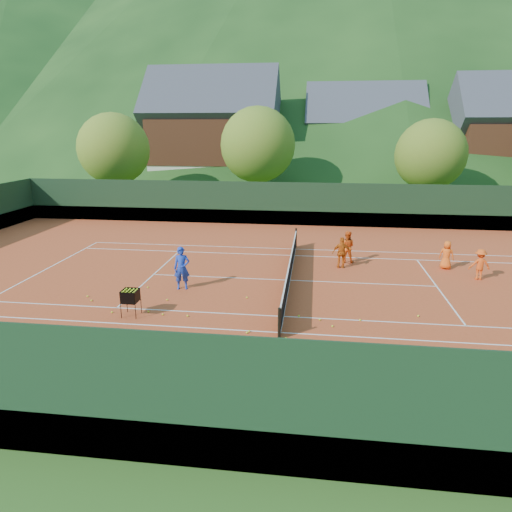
# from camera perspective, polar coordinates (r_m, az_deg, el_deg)

# --- Properties ---
(ground) EXTENTS (400.00, 400.00, 0.00)m
(ground) POSITION_cam_1_polar(r_m,az_deg,el_deg) (20.72, 4.23, -3.09)
(ground) COLOR #274E18
(ground) RESTS_ON ground
(clay_court) EXTENTS (40.00, 24.00, 0.02)m
(clay_court) POSITION_cam_1_polar(r_m,az_deg,el_deg) (20.72, 4.23, -3.07)
(clay_court) COLOR #B13F1C
(clay_court) RESTS_ON ground
(coach) EXTENTS (0.75, 0.58, 1.84)m
(coach) POSITION_cam_1_polar(r_m,az_deg,el_deg) (19.58, -9.26, -1.51)
(coach) COLOR #1B38B0
(coach) RESTS_ON clay_court
(student_a) EXTENTS (0.86, 0.71, 1.62)m
(student_a) POSITION_cam_1_polar(r_m,az_deg,el_deg) (23.63, 11.29, 1.14)
(student_a) COLOR #F05915
(student_a) RESTS_ON clay_court
(student_b) EXTENTS (0.93, 0.44, 1.54)m
(student_b) POSITION_cam_1_polar(r_m,az_deg,el_deg) (22.63, 10.66, 0.42)
(student_b) COLOR #CE5A12
(student_b) RESTS_ON clay_court
(student_c) EXTENTS (0.79, 0.65, 1.40)m
(student_c) POSITION_cam_1_polar(r_m,az_deg,el_deg) (23.97, 22.72, 0.12)
(student_c) COLOR #FA5E16
(student_c) RESTS_ON clay_court
(student_d) EXTENTS (0.93, 0.55, 1.41)m
(student_d) POSITION_cam_1_polar(r_m,az_deg,el_deg) (22.93, 26.18, -0.95)
(student_d) COLOR #F45315
(student_d) RESTS_ON clay_court
(tennis_ball_0) EXTENTS (0.07, 0.07, 0.07)m
(tennis_ball_0) POSITION_cam_1_polar(r_m,az_deg,el_deg) (14.91, 7.30, -10.85)
(tennis_ball_0) COLOR #D3F228
(tennis_ball_0) RESTS_ON clay_court
(tennis_ball_1) EXTENTS (0.07, 0.07, 0.07)m
(tennis_ball_1) POSITION_cam_1_polar(r_m,az_deg,el_deg) (15.02, -22.21, -11.80)
(tennis_ball_1) COLOR #D3F228
(tennis_ball_1) RESTS_ON clay_court
(tennis_ball_2) EXTENTS (0.07, 0.07, 0.07)m
(tennis_ball_2) POSITION_cam_1_polar(r_m,az_deg,el_deg) (14.31, 21.71, -13.17)
(tennis_ball_2) COLOR #D3F228
(tennis_ball_2) RESTS_ON clay_court
(tennis_ball_3) EXTENTS (0.07, 0.07, 0.07)m
(tennis_ball_3) POSITION_cam_1_polar(r_m,az_deg,el_deg) (17.65, -13.31, -6.78)
(tennis_ball_3) COLOR #D3F228
(tennis_ball_3) RESTS_ON clay_court
(tennis_ball_4) EXTENTS (0.07, 0.07, 0.07)m
(tennis_ball_4) POSITION_cam_1_polar(r_m,az_deg,el_deg) (18.53, -1.15, -5.22)
(tennis_ball_4) COLOR #D3F228
(tennis_ball_4) RESTS_ON clay_court
(tennis_ball_5) EXTENTS (0.07, 0.07, 0.07)m
(tennis_ball_5) POSITION_cam_1_polar(r_m,az_deg,el_deg) (17.01, -8.55, -7.41)
(tennis_ball_5) COLOR #D3F228
(tennis_ball_5) RESTS_ON clay_court
(tennis_ball_6) EXTENTS (0.07, 0.07, 0.07)m
(tennis_ball_6) POSITION_cam_1_polar(r_m,az_deg,el_deg) (19.38, -19.87, -5.25)
(tennis_ball_6) COLOR #D3F228
(tennis_ball_6) RESTS_ON clay_court
(tennis_ball_7) EXTENTS (0.07, 0.07, 0.07)m
(tennis_ball_7) POSITION_cam_1_polar(r_m,az_deg,el_deg) (16.90, 12.90, -7.80)
(tennis_ball_7) COLOR #D3F228
(tennis_ball_7) RESTS_ON clay_court
(tennis_ball_8) EXTENTS (0.07, 0.07, 0.07)m
(tennis_ball_8) POSITION_cam_1_polar(r_m,az_deg,el_deg) (17.29, -11.57, -7.16)
(tennis_ball_8) COLOR #D3F228
(tennis_ball_8) RESTS_ON clay_court
(tennis_ball_9) EXTENTS (0.07, 0.07, 0.07)m
(tennis_ball_9) POSITION_cam_1_polar(r_m,az_deg,el_deg) (16.67, 7.99, -7.88)
(tennis_ball_9) COLOR #D3F228
(tennis_ball_9) RESTS_ON clay_court
(tennis_ball_10) EXTENTS (0.07, 0.07, 0.07)m
(tennis_ball_10) POSITION_cam_1_polar(r_m,az_deg,el_deg) (16.22, 9.53, -8.66)
(tennis_ball_10) COLOR #D3F228
(tennis_ball_10) RESTS_ON clay_court
(tennis_ball_11) EXTENTS (0.07, 0.07, 0.07)m
(tennis_ball_11) POSITION_cam_1_polar(r_m,az_deg,el_deg) (15.26, -2.92, -10.08)
(tennis_ball_11) COLOR #D3F228
(tennis_ball_11) RESTS_ON clay_court
(tennis_ball_12) EXTENTS (0.07, 0.07, 0.07)m
(tennis_ball_12) POSITION_cam_1_polar(r_m,az_deg,el_deg) (14.85, 26.67, -12.68)
(tennis_ball_12) COLOR #D3F228
(tennis_ball_12) RESTS_ON clay_court
(tennis_ball_13) EXTENTS (0.07, 0.07, 0.07)m
(tennis_ball_13) POSITION_cam_1_polar(r_m,az_deg,el_deg) (13.59, -11.25, -13.88)
(tennis_ball_13) COLOR #D3F228
(tennis_ball_13) RESTS_ON clay_court
(tennis_ball_14) EXTENTS (0.07, 0.07, 0.07)m
(tennis_ball_14) POSITION_cam_1_polar(r_m,az_deg,el_deg) (20.21, -13.36, -3.84)
(tennis_ball_14) COLOR #D3F228
(tennis_ball_14) RESTS_ON clay_court
(tennis_ball_15) EXTENTS (0.07, 0.07, 0.07)m
(tennis_ball_15) POSITION_cam_1_polar(r_m,az_deg,el_deg) (17.96, -17.57, -6.71)
(tennis_ball_15) COLOR #D3F228
(tennis_ball_15) RESTS_ON clay_court
(tennis_ball_16) EXTENTS (0.07, 0.07, 0.07)m
(tennis_ball_16) POSITION_cam_1_polar(r_m,az_deg,el_deg) (15.64, -0.86, -9.38)
(tennis_ball_16) COLOR #D3F228
(tennis_ball_16) RESTS_ON clay_court
(tennis_ball_17) EXTENTS (0.07, 0.07, 0.07)m
(tennis_ball_17) POSITION_cam_1_polar(r_m,az_deg,el_deg) (16.88, 5.36, -7.48)
(tennis_ball_17) COLOR #D3F228
(tennis_ball_17) RESTS_ON clay_court
(tennis_ball_18) EXTENTS (0.07, 0.07, 0.07)m
(tennis_ball_18) POSITION_cam_1_polar(r_m,az_deg,el_deg) (18.64, -11.05, -5.39)
(tennis_ball_18) COLOR #D3F228
(tennis_ball_18) RESTS_ON clay_court
(tennis_ball_19) EXTENTS (0.07, 0.07, 0.07)m
(tennis_ball_19) POSITION_cam_1_polar(r_m,az_deg,el_deg) (14.71, 3.04, -11.14)
(tennis_ball_19) COLOR #D3F228
(tennis_ball_19) RESTS_ON clay_court
(tennis_ball_20) EXTENTS (0.07, 0.07, 0.07)m
(tennis_ball_20) POSITION_cam_1_polar(r_m,az_deg,el_deg) (15.11, 24.02, -11.83)
(tennis_ball_20) COLOR #D3F228
(tennis_ball_20) RESTS_ON clay_court
(tennis_ball_21) EXTENTS (0.07, 0.07, 0.07)m
(tennis_ball_21) POSITION_cam_1_polar(r_m,az_deg,el_deg) (15.19, 3.75, -10.22)
(tennis_ball_21) COLOR #D3F228
(tennis_ball_21) RESTS_ON clay_court
(tennis_ball_22) EXTENTS (0.07, 0.07, 0.07)m
(tennis_ball_22) POSITION_cam_1_polar(r_m,az_deg,el_deg) (19.89, -20.31, -4.75)
(tennis_ball_22) COLOR #D3F228
(tennis_ball_22) RESTS_ON clay_court
(tennis_ball_23) EXTENTS (0.07, 0.07, 0.07)m
(tennis_ball_23) POSITION_cam_1_polar(r_m,az_deg,el_deg) (13.76, 17.16, -13.92)
(tennis_ball_23) COLOR #D3F228
(tennis_ball_23) RESTS_ON clay_court
(tennis_ball_25) EXTENTS (0.07, 0.07, 0.07)m
(tennis_ball_25) POSITION_cam_1_polar(r_m,az_deg,el_deg) (17.83, 19.62, -7.07)
(tennis_ball_25) COLOR #D3F228
(tennis_ball_25) RESTS_ON clay_court
(tennis_ball_26) EXTENTS (0.07, 0.07, 0.07)m
(tennis_ball_26) POSITION_cam_1_polar(r_m,az_deg,el_deg) (15.54, -1.14, -9.56)
(tennis_ball_26) COLOR #D3F228
(tennis_ball_26) RESTS_ON clay_court
(court_lines) EXTENTS (23.83, 11.03, 0.00)m
(court_lines) POSITION_cam_1_polar(r_m,az_deg,el_deg) (20.72, 4.23, -3.03)
(court_lines) COLOR white
(court_lines) RESTS_ON clay_court
(tennis_net) EXTENTS (0.10, 12.07, 1.10)m
(tennis_net) POSITION_cam_1_polar(r_m,az_deg,el_deg) (20.56, 4.26, -1.72)
(tennis_net) COLOR black
(tennis_net) RESTS_ON clay_court
(perimeter_fence) EXTENTS (40.40, 24.24, 3.00)m
(perimeter_fence) POSITION_cam_1_polar(r_m,az_deg,el_deg) (20.35, 4.30, 0.29)
(perimeter_fence) COLOR black
(perimeter_fence) RESTS_ON clay_court
(ball_hopper) EXTENTS (0.57, 0.57, 1.00)m
(ball_hopper) POSITION_cam_1_polar(r_m,az_deg,el_deg) (17.28, -15.45, -4.90)
(ball_hopper) COLOR black
(ball_hopper) RESTS_ON clay_court
(chalet_left) EXTENTS (13.80, 9.93, 12.92)m
(chalet_left) POSITION_cam_1_polar(r_m,az_deg,el_deg) (50.79, -5.28, 14.64)
(chalet_left) COLOR beige
(chalet_left) RESTS_ON ground
(chalet_mid) EXTENTS (12.65, 8.82, 11.45)m
(chalet_mid) POSITION_cam_1_polar(r_m,az_deg,el_deg) (53.83, 13.10, 13.68)
(chalet_mid) COLOR beige
(chalet_mid) RESTS_ON ground
(chalet_right) EXTENTS (11.50, 8.82, 11.91)m
(chalet_right) POSITION_cam_1_polar(r_m,az_deg,el_deg) (53.11, 29.10, 12.40)
(chalet_right) COLOR beige
(chalet_right) RESTS_ON ground
(tree_a) EXTENTS (6.00, 6.00, 7.88)m
(tree_a) POSITION_cam_1_polar(r_m,az_deg,el_deg) (41.28, -17.36, 12.64)
(tree_a) COLOR #3D2618
(tree_a) RESTS_ON ground
(tree_b) EXTENTS (6.40, 6.40, 8.40)m
(tree_b) POSITION_cam_1_polar(r_m,az_deg,el_deg) (39.92, 0.20, 13.72)
(tree_b) COLOR #402819
(tree_b) RESTS_ON ground
(tree_c) EXTENTS (5.60, 5.60, 7.35)m
(tree_c) POSITION_cam_1_polar(r_m,az_deg,el_deg) (39.67, 20.96, 11.74)
(tree_c) COLOR #402919
(tree_c) RESTS_ON ground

